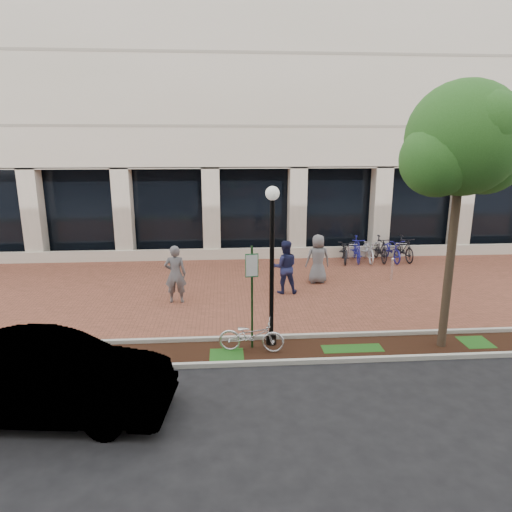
{
  "coord_description": "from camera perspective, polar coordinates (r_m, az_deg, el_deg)",
  "views": [
    {
      "loc": [
        -1.49,
        -16.18,
        5.34
      ],
      "look_at": [
        -0.35,
        -0.8,
        1.46
      ],
      "focal_mm": 32.0,
      "sensor_mm": 36.0,
      "label": 1
    }
  ],
  "objects": [
    {
      "name": "curb_plaza_side",
      "position": [
        12.9,
        2.8,
        -10.06
      ],
      "size": [
        40.0,
        0.12,
        0.12
      ],
      "primitive_type": "cube",
      "color": "#B6B5AB",
      "rests_on": "ground"
    },
    {
      "name": "pedestrian_right",
      "position": [
        17.7,
        7.74,
        -0.36
      ],
      "size": [
        0.95,
        0.64,
        1.9
      ],
      "primitive_type": "imported",
      "rotation": [
        0.0,
        0.0,
        3.18
      ],
      "color": "slate",
      "rests_on": "ground"
    },
    {
      "name": "near_office_building",
      "position": [
        27.1,
        -1.12,
        24.14
      ],
      "size": [
        40.0,
        12.12,
        16.0
      ],
      "color": "beige",
      "rests_on": "ground"
    },
    {
      "name": "parking_sign",
      "position": [
        11.75,
        -0.5,
        -3.71
      ],
      "size": [
        0.34,
        0.07,
        2.78
      ],
      "rotation": [
        0.0,
        0.0,
        0.13
      ],
      "color": "#163C18",
      "rests_on": "ground"
    },
    {
      "name": "planting_strip",
      "position": [
        12.25,
        3.23,
        -11.73
      ],
      "size": [
        40.0,
        1.5,
        0.01
      ],
      "primitive_type": "cube",
      "color": "black",
      "rests_on": "ground"
    },
    {
      "name": "sedan_near_curb",
      "position": [
        10.19,
        -24.7,
        -13.74
      ],
      "size": [
        5.03,
        2.25,
        1.61
      ],
      "primitive_type": "imported",
      "rotation": [
        0.0,
        0.0,
        1.46
      ],
      "color": "silver",
      "rests_on": "ground"
    },
    {
      "name": "pedestrian_left",
      "position": [
        15.61,
        -10.05,
        -2.26
      ],
      "size": [
        0.73,
        0.49,
        1.99
      ],
      "primitive_type": "imported",
      "rotation": [
        0.0,
        0.0,
        3.13
      ],
      "color": "#5D5C61",
      "rests_on": "ground"
    },
    {
      "name": "brick_plaza",
      "position": [
        17.1,
        0.97,
        -4.06
      ],
      "size": [
        40.0,
        9.0,
        0.01
      ],
      "primitive_type": "cube",
      "color": "brown",
      "rests_on": "ground"
    },
    {
      "name": "lamppost",
      "position": [
        11.8,
        2.0,
        -0.27
      ],
      "size": [
        0.36,
        0.36,
        4.27
      ],
      "color": "black",
      "rests_on": "ground"
    },
    {
      "name": "pedestrian_mid",
      "position": [
        16.39,
        3.6,
        -1.38
      ],
      "size": [
        0.96,
        0.76,
        1.94
      ],
      "primitive_type": "imported",
      "rotation": [
        0.0,
        0.0,
        3.11
      ],
      "color": "#1E214B",
      "rests_on": "ground"
    },
    {
      "name": "locked_bicycle",
      "position": [
        12.02,
        -0.57,
        -9.89
      ],
      "size": [
        1.8,
        0.89,
        0.9
      ],
      "primitive_type": "imported",
      "rotation": [
        0.0,
        0.0,
        1.4
      ],
      "color": "silver",
      "rests_on": "ground"
    },
    {
      "name": "bike_rack_cluster",
      "position": [
        21.52,
        14.52,
        0.79
      ],
      "size": [
        3.62,
        2.07,
        1.16
      ],
      "rotation": [
        0.0,
        0.0,
        -0.08
      ],
      "color": "black",
      "rests_on": "ground"
    },
    {
      "name": "ground",
      "position": [
        17.1,
        0.97,
        -4.08
      ],
      "size": [
        120.0,
        120.0,
        0.0
      ],
      "primitive_type": "plane",
      "color": "black",
      "rests_on": "ground"
    },
    {
      "name": "curb_street_side",
      "position": [
        11.56,
        3.72,
        -13.09
      ],
      "size": [
        40.0,
        0.12,
        0.12
      ],
      "primitive_type": "cube",
      "color": "#B6B5AB",
      "rests_on": "ground"
    },
    {
      "name": "street_tree",
      "position": [
        12.4,
        24.52,
        12.35
      ],
      "size": [
        3.31,
        2.76,
        6.79
      ],
      "color": "#4D3C2C",
      "rests_on": "ground"
    },
    {
      "name": "bollard",
      "position": [
        18.76,
        16.64,
        -1.53
      ],
      "size": [
        0.12,
        0.12,
        0.92
      ],
      "color": "silver",
      "rests_on": "ground"
    }
  ]
}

